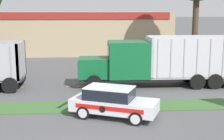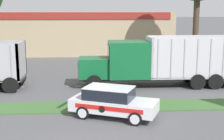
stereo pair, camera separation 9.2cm
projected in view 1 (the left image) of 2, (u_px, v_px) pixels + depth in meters
name	position (u px, v px, depth m)	size (l,w,h in m)	color
grass_verge	(90.00, 107.00, 17.42)	(120.00, 2.12, 0.06)	#3D6633
centre_line_3	(7.00, 87.00, 21.97)	(2.40, 0.14, 0.01)	yellow
centre_line_4	(84.00, 86.00, 22.35)	(2.40, 0.14, 0.01)	yellow
centre_line_5	(158.00, 85.00, 22.73)	(2.40, 0.14, 0.01)	yellow
dump_truck_mid	(145.00, 63.00, 22.05)	(11.25, 2.69, 3.54)	black
rally_car	(113.00, 102.00, 15.66)	(4.63, 3.27, 1.58)	white
store_building_backdrop	(60.00, 32.00, 41.64)	(27.94, 12.10, 5.24)	tan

